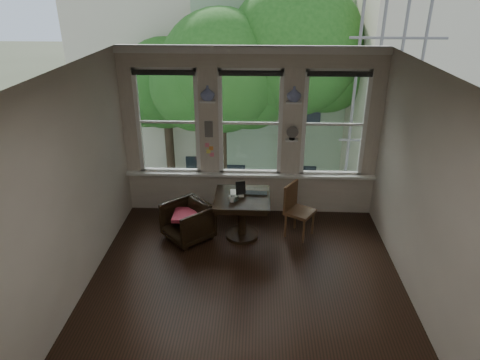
{
  "coord_description": "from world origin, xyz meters",
  "views": [
    {
      "loc": [
        0.14,
        -4.95,
        3.89
      ],
      "look_at": [
        -0.12,
        0.9,
        1.22
      ],
      "focal_mm": 32.0,
      "sensor_mm": 36.0,
      "label": 1
    }
  ],
  "objects_px": {
    "armchair_left": "(188,222)",
    "mug": "(232,199)",
    "table": "(242,217)",
    "laptop": "(256,195)",
    "side_chair_right": "(300,211)"
  },
  "relations": [
    {
      "from": "table",
      "to": "laptop",
      "type": "bearing_deg",
      "value": 13.59
    },
    {
      "from": "side_chair_right",
      "to": "table",
      "type": "bearing_deg",
      "value": 126.64
    },
    {
      "from": "armchair_left",
      "to": "mug",
      "type": "bearing_deg",
      "value": 42.02
    },
    {
      "from": "armchair_left",
      "to": "mug",
      "type": "height_order",
      "value": "mug"
    },
    {
      "from": "armchair_left",
      "to": "mug",
      "type": "relative_size",
      "value": 6.33
    },
    {
      "from": "table",
      "to": "mug",
      "type": "distance_m",
      "value": 0.49
    },
    {
      "from": "table",
      "to": "armchair_left",
      "type": "xyz_separation_m",
      "value": [
        -0.9,
        -0.11,
        -0.05
      ]
    },
    {
      "from": "table",
      "to": "laptop",
      "type": "height_order",
      "value": "laptop"
    },
    {
      "from": "table",
      "to": "mug",
      "type": "xyz_separation_m",
      "value": [
        -0.15,
        -0.18,
        0.43
      ]
    },
    {
      "from": "table",
      "to": "side_chair_right",
      "type": "height_order",
      "value": "side_chair_right"
    },
    {
      "from": "laptop",
      "to": "mug",
      "type": "xyz_separation_m",
      "value": [
        -0.38,
        -0.24,
        0.04
      ]
    },
    {
      "from": "mug",
      "to": "table",
      "type": "bearing_deg",
      "value": 50.03
    },
    {
      "from": "armchair_left",
      "to": "laptop",
      "type": "height_order",
      "value": "laptop"
    },
    {
      "from": "armchair_left",
      "to": "side_chair_right",
      "type": "relative_size",
      "value": 0.77
    },
    {
      "from": "side_chair_right",
      "to": "laptop",
      "type": "bearing_deg",
      "value": 123.79
    }
  ]
}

